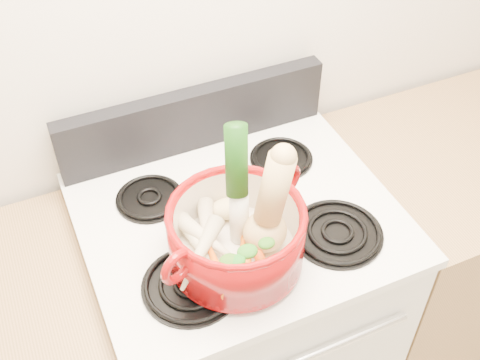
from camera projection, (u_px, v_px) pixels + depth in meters
name	position (u px, v px, depth m)	size (l,w,h in m)	color
wall_back	(182.00, 25.00, 1.50)	(3.50, 0.02, 2.60)	silver
stove_body	(239.00, 322.00, 1.85)	(0.76, 0.65, 0.92)	silver
cooktop	(239.00, 218.00, 1.52)	(0.78, 0.67, 0.03)	white
control_backsplash	(195.00, 118.00, 1.65)	(0.76, 0.05, 0.18)	black
burner_front_left	(191.00, 284.00, 1.35)	(0.22, 0.22, 0.02)	black
burner_front_right	(337.00, 232.00, 1.46)	(0.22, 0.22, 0.02)	black
burner_back_left	(149.00, 197.00, 1.54)	(0.17, 0.17, 0.02)	black
burner_back_right	(281.00, 157.00, 1.65)	(0.17, 0.17, 0.02)	black
dutch_oven	(236.00, 236.00, 1.34)	(0.31, 0.31, 0.15)	maroon
pot_handle_left	(177.00, 267.00, 1.21)	(0.09, 0.09, 0.02)	maroon
pot_handle_right	(287.00, 180.00, 1.39)	(0.09, 0.09, 0.02)	maroon
squash	(266.00, 205.00, 1.29)	(0.11, 0.11, 0.26)	tan
leek	(239.00, 185.00, 1.29)	(0.05, 0.05, 0.32)	white
ginger	(227.00, 209.00, 1.43)	(0.08, 0.06, 0.04)	#D7C584
parsnip_0	(198.00, 243.00, 1.35)	(0.04, 0.04, 0.23)	beige
parsnip_1	(208.00, 237.00, 1.35)	(0.04, 0.04, 0.20)	beige
parsnip_2	(209.00, 239.00, 1.34)	(0.04, 0.04, 0.19)	beige
parsnip_3	(200.00, 252.00, 1.31)	(0.04, 0.04, 0.19)	beige
carrot_0	(245.00, 251.00, 1.34)	(0.03, 0.03, 0.17)	#D2650A
carrot_1	(217.00, 269.00, 1.30)	(0.03, 0.03, 0.15)	#CC610A
carrot_2	(254.00, 245.00, 1.34)	(0.03, 0.03, 0.15)	#B94509
carrot_3	(240.00, 264.00, 1.29)	(0.03, 0.03, 0.13)	#D85C0A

